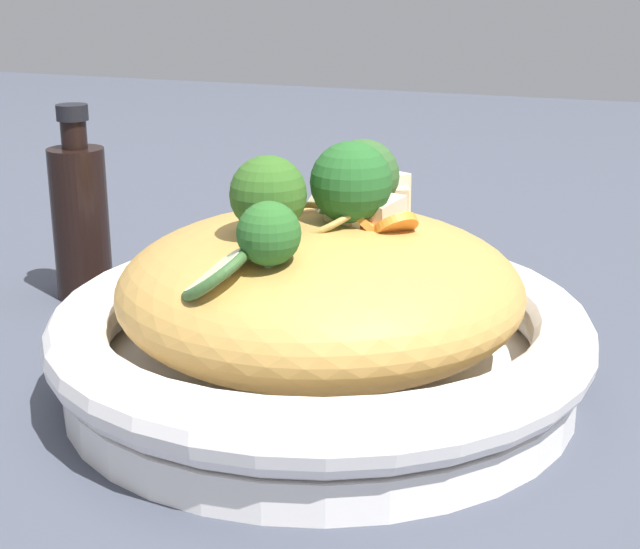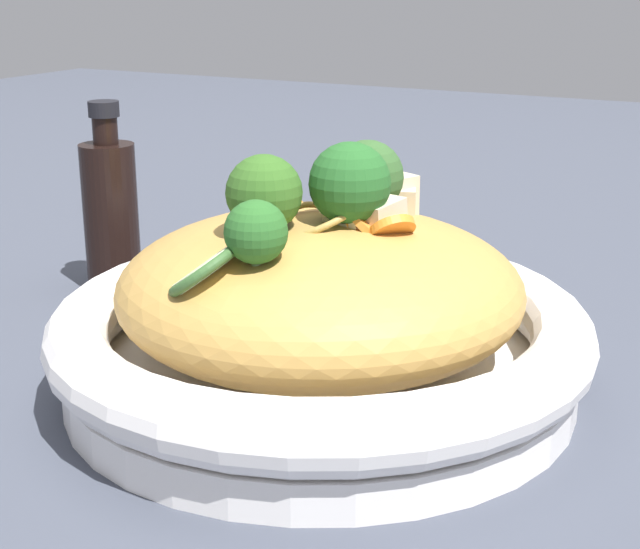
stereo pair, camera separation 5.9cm
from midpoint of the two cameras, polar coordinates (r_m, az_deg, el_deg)
ground_plane at (r=0.62m, az=2.75°, el=-6.90°), size 3.00×3.00×0.00m
serving_bowl at (r=0.61m, az=2.80°, el=-4.13°), size 0.34×0.34×0.06m
noodle_heap at (r=0.60m, az=2.85°, el=-0.86°), size 0.25×0.25×0.11m
broccoli_florets at (r=0.57m, az=3.10°, el=4.83°), size 0.16×0.09×0.07m
carrot_coins at (r=0.59m, az=4.06°, el=3.15°), size 0.14×0.14×0.04m
zucchini_slices at (r=0.57m, az=0.20°, el=2.42°), size 0.17×0.07×0.05m
chicken_chunks at (r=0.62m, az=6.38°, el=4.09°), size 0.09×0.06×0.03m
soy_sauce_bottle at (r=0.81m, az=-10.21°, el=3.62°), size 0.05×0.05×0.16m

